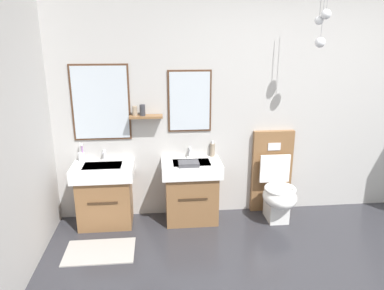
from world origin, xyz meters
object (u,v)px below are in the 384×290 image
Objects in this scene: vanity_sink_right at (191,189)px; toothbrush_cup at (81,156)px; vanity_sink_left at (105,193)px; folded_hand_towel at (189,164)px; soap_dispenser at (212,150)px; toilet at (275,186)px.

toothbrush_cup is (-1.22, 0.15, 0.39)m from vanity_sink_right.
vanity_sink_left and vanity_sink_right have the same top height.
vanity_sink_right is 3.25× the size of folded_hand_towel.
soap_dispenser is 0.85× the size of folded_hand_towel.
folded_hand_towel is at bearing -13.28° from toothbrush_cup.
toilet is (0.98, -0.01, -0.00)m from vanity_sink_right.
vanity_sink_left is 3.46× the size of toothbrush_cup.
vanity_sink_right is at bearing 0.00° from vanity_sink_left.
folded_hand_towel is (-0.30, -0.29, -0.06)m from soap_dispenser.
toilet is at bearing 6.54° from folded_hand_towel.
toilet is 0.85m from soap_dispenser.
vanity_sink_right is 0.38m from folded_hand_towel.
toilet is at bearing -4.18° from toothbrush_cup.
toothbrush_cup is (-2.20, 0.16, 0.39)m from toilet.
soap_dispenser is at bearing 31.51° from vanity_sink_right.
soap_dispenser is (0.26, 0.16, 0.41)m from vanity_sink_right.
vanity_sink_right is at bearing 179.34° from toilet.
vanity_sink_right is at bearing 72.70° from folded_hand_towel.
folded_hand_towel is at bearing -136.20° from soap_dispenser.
toilet is at bearing -13.34° from soap_dispenser.
soap_dispenser reaches higher than vanity_sink_left.
vanity_sink_right is 3.46× the size of toothbrush_cup.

